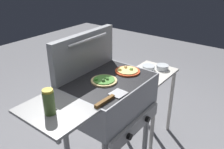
{
  "coord_description": "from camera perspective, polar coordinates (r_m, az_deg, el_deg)",
  "views": [
    {
      "loc": [
        -1.17,
        -0.93,
        1.65
      ],
      "look_at": [
        0.05,
        0.0,
        0.92
      ],
      "focal_mm": 37.94,
      "sensor_mm": 36.0,
      "label": 1
    }
  ],
  "objects": [
    {
      "name": "pizza_cheese",
      "position": [
        1.78,
        3.74,
        0.88
      ],
      "size": [
        0.19,
        0.19,
        0.04
      ],
      "color": "#C64723",
      "rests_on": "grill"
    },
    {
      "name": "pizza_veggie",
      "position": [
        1.64,
        -1.87,
        -1.47
      ],
      "size": [
        0.18,
        0.18,
        0.04
      ],
      "color": "#E0C17F",
      "rests_on": "grill"
    },
    {
      "name": "sauce_jar",
      "position": [
        1.32,
        -14.96,
        -6.42
      ],
      "size": [
        0.06,
        0.06,
        0.15
      ],
      "color": "#4C6B2D",
      "rests_on": "grill"
    },
    {
      "name": "topping_bowl_far",
      "position": [
        2.28,
        8.79,
        1.58
      ],
      "size": [
        0.12,
        0.12,
        0.04
      ],
      "color": "silver",
      "rests_on": "prep_table"
    },
    {
      "name": "topping_bowl_near",
      "position": [
        2.31,
        12.03,
        1.7
      ],
      "size": [
        0.12,
        0.12,
        0.04
      ],
      "color": "silver",
      "rests_on": "prep_table"
    },
    {
      "name": "grill_lid_open",
      "position": [
        1.74,
        -6.63,
        5.19
      ],
      "size": [
        0.63,
        0.09,
        0.3
      ],
      "color": "gray",
      "rests_on": "grill"
    },
    {
      "name": "spatula",
      "position": [
        1.44,
        -0.36,
        -5.66
      ],
      "size": [
        0.26,
        0.09,
        0.02
      ],
      "color": "#B7BABF",
      "rests_on": "grill"
    },
    {
      "name": "prep_table",
      "position": [
        2.34,
        9.14,
        -3.8
      ],
      "size": [
        0.44,
        0.36,
        0.72
      ],
      "color": "beige",
      "rests_on": "ground_plane"
    },
    {
      "name": "grill",
      "position": [
        1.73,
        -1.18,
        -5.67
      ],
      "size": [
        0.96,
        0.53,
        0.9
      ],
      "color": "gray",
      "rests_on": "ground_plane"
    }
  ]
}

